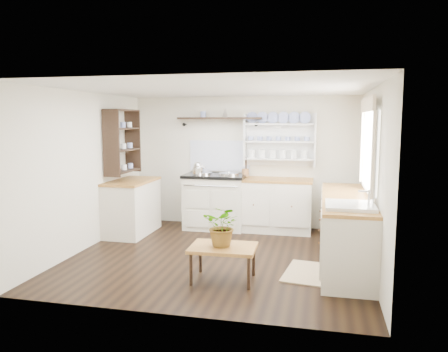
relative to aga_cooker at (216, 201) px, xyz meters
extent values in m
cube|color=black|center=(0.43, -1.57, -0.49)|extent=(4.00, 3.80, 0.01)
cube|color=beige|center=(0.43, 0.33, 0.66)|extent=(4.00, 0.02, 2.30)
cube|color=beige|center=(2.43, -1.57, 0.66)|extent=(0.02, 3.80, 2.30)
cube|color=beige|center=(-1.57, -1.57, 0.66)|extent=(0.02, 3.80, 2.30)
cube|color=white|center=(0.43, -1.57, 1.81)|extent=(4.00, 3.80, 0.01)
cube|color=white|center=(2.39, -1.42, 1.01)|extent=(0.04, 1.40, 1.00)
cube|color=white|center=(2.37, -1.42, 1.01)|extent=(0.02, 1.50, 1.10)
cube|color=beige|center=(2.35, -1.42, 1.59)|extent=(0.04, 1.55, 0.18)
cube|color=beige|center=(0.00, 0.00, -0.03)|extent=(1.03, 0.67, 0.90)
cube|color=black|center=(0.00, 0.00, 0.44)|extent=(1.07, 0.71, 0.05)
cylinder|color=silver|center=(-0.24, 0.00, 0.48)|extent=(0.35, 0.35, 0.03)
cylinder|color=silver|center=(0.24, 0.00, 0.48)|extent=(0.35, 0.35, 0.03)
cylinder|color=silver|center=(0.00, -0.37, 0.32)|extent=(0.92, 0.02, 0.02)
cube|color=silver|center=(1.03, 0.03, -0.05)|extent=(1.25, 0.60, 0.88)
cube|color=brown|center=(1.03, 0.03, 0.39)|extent=(1.27, 0.63, 0.04)
cube|color=silver|center=(2.13, -1.47, -0.05)|extent=(0.60, 2.40, 0.88)
cube|color=brown|center=(2.13, -1.47, 0.39)|extent=(0.62, 2.43, 0.04)
cube|color=white|center=(2.13, -2.22, 0.31)|extent=(0.55, 0.60, 0.28)
cylinder|color=silver|center=(2.33, -2.22, 0.51)|extent=(0.02, 0.02, 0.22)
cube|color=silver|center=(-1.27, -0.67, -0.05)|extent=(0.60, 1.10, 0.88)
cube|color=brown|center=(-1.27, -0.67, 0.39)|extent=(0.62, 1.13, 0.04)
cube|color=white|center=(1.08, 0.31, 1.06)|extent=(1.20, 0.03, 0.90)
cube|color=white|center=(1.08, 0.22, 1.06)|extent=(1.20, 0.22, 0.02)
cylinder|color=navy|center=(1.08, 0.23, 1.33)|extent=(0.20, 0.02, 0.20)
cube|color=black|center=(0.03, 0.20, 1.43)|extent=(1.50, 0.24, 0.04)
cone|color=black|center=(-0.62, 0.27, 1.32)|extent=(0.06, 0.20, 0.06)
cone|color=black|center=(0.68, 0.27, 1.32)|extent=(0.06, 0.20, 0.06)
cube|color=black|center=(-1.41, -0.67, 1.06)|extent=(0.28, 0.80, 1.05)
cylinder|color=brown|center=(0.51, 0.11, 0.49)|extent=(0.12, 0.12, 0.14)
cube|color=brown|center=(0.70, -2.46, -0.09)|extent=(0.79, 0.57, 0.04)
cylinder|color=black|center=(0.37, -2.69, -0.30)|extent=(0.04, 0.04, 0.38)
cylinder|color=black|center=(0.36, -2.24, -0.30)|extent=(0.04, 0.04, 0.38)
cylinder|color=black|center=(1.04, -2.67, -0.30)|extent=(0.04, 0.04, 0.38)
cylinder|color=black|center=(1.03, -2.22, -0.30)|extent=(0.04, 0.04, 0.38)
imported|color=#3F7233|center=(0.70, -2.46, 0.18)|extent=(0.51, 0.46, 0.49)
cube|color=#7D6249|center=(1.68, -1.99, -0.48)|extent=(0.66, 0.92, 0.02)
camera|label=1|loc=(1.80, -7.31, 1.40)|focal=35.00mm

